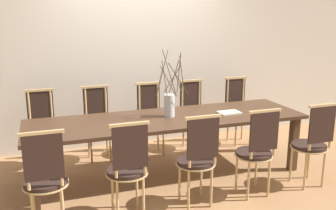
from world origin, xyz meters
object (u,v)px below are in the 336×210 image
chair_far_center (151,116)px  chair_near_center (198,157)px  dining_table (168,124)px  book_stack (229,113)px  vase_centerpiece (169,104)px

chair_far_center → chair_near_center: bearing=90.3°
dining_table → book_stack: book_stack is taller
vase_centerpiece → book_stack: 0.75m
chair_far_center → book_stack: chair_far_center is taller
vase_centerpiece → chair_far_center: bearing=90.5°
chair_far_center → dining_table: bearing=88.1°
chair_near_center → vase_centerpiece: size_ratio=1.23×
chair_near_center → vase_centerpiece: vase_centerpiece is taller
dining_table → book_stack: 0.77m
chair_near_center → chair_far_center: (-0.01, 1.59, 0.00)m
dining_table → chair_near_center: size_ratio=3.31×
chair_near_center → book_stack: 1.04m
dining_table → book_stack: size_ratio=12.15×
chair_far_center → book_stack: 1.15m
chair_near_center → chair_far_center: size_ratio=1.00×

